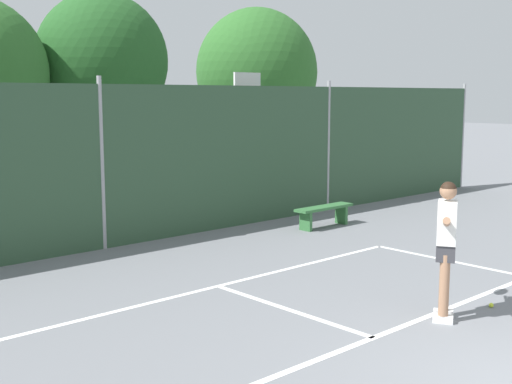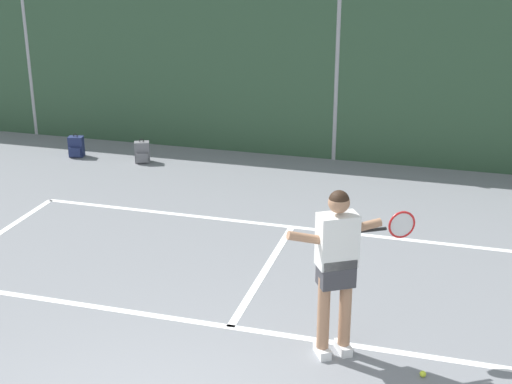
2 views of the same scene
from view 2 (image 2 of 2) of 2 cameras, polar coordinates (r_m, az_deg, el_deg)
chainlink_fence at (r=13.94m, az=6.27°, el=8.78°), size 26.09×0.09×3.32m
tennis_player at (r=7.56m, az=6.34°, el=-5.17°), size 1.21×0.87×1.85m
tennis_ball at (r=7.86m, az=12.79°, el=-13.57°), size 0.07×0.07×0.07m
backpack_navy at (r=14.79m, az=-13.75°, el=3.40°), size 0.31×0.29×0.46m
backpack_grey at (r=14.19m, az=-8.81°, el=3.04°), size 0.33×0.32×0.46m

